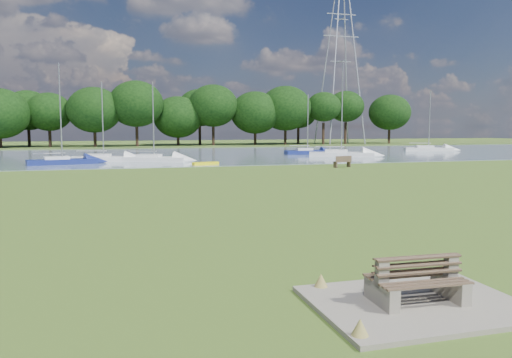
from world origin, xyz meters
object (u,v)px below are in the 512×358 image
object	(u,v)px
sailboat_0	(153,157)
sailboat_5	(103,157)
sailboat_2	(307,151)
kayak	(206,163)
bench_pair	(417,281)
sailboat_8	(428,148)
sailboat_3	(61,159)
sailboat_7	(341,152)
riverbank_bench	(343,162)
pylon	(341,35)

from	to	relation	value
sailboat_0	sailboat_5	distance (m)	5.30
sailboat_2	kayak	bearing A→B (deg)	-136.86
bench_pair	kayak	size ratio (longest dim) A/B	0.75
kayak	sailboat_8	size ratio (longest dim) A/B	0.29
sailboat_8	sailboat_3	bearing A→B (deg)	-144.57
sailboat_3	sailboat_8	bearing A→B (deg)	0.63
sailboat_0	sailboat_8	size ratio (longest dim) A/B	0.93
sailboat_8	sailboat_7	bearing A→B (deg)	-132.90
riverbank_bench	kayak	size ratio (longest dim) A/B	0.68
sailboat_0	sailboat_8	xyz separation A→B (m)	(40.40, 11.11, 0.05)
sailboat_0	sailboat_2	bearing A→B (deg)	46.30
sailboat_0	sailboat_3	world-z (taller)	sailboat_3
sailboat_7	sailboat_8	world-z (taller)	sailboat_7
sailboat_3	bench_pair	bearing A→B (deg)	-89.44
sailboat_5	kayak	bearing A→B (deg)	-25.62
bench_pair	sailboat_8	bearing A→B (deg)	57.12
sailboat_2	sailboat_7	bearing A→B (deg)	-70.58
bench_pair	sailboat_3	size ratio (longest dim) A/B	0.20
kayak	pylon	world-z (taller)	pylon
riverbank_bench	pylon	xyz separation A→B (m)	(24.32, 51.97, 21.24)
sailboat_0	kayak	bearing A→B (deg)	-27.63
sailboat_5	sailboat_8	size ratio (longest dim) A/B	0.93
sailboat_7	sailboat_2	bearing A→B (deg)	130.30
kayak	sailboat_8	xyz separation A→B (m)	(35.97, 16.74, 0.37)
sailboat_5	riverbank_bench	bearing A→B (deg)	-20.31
sailboat_2	sailboat_7	xyz separation A→B (m)	(1.90, -6.01, 0.04)
kayak	pylon	size ratio (longest dim) A/B	0.07
sailboat_5	bench_pair	bearing A→B (deg)	-68.85
bench_pair	sailboat_3	bearing A→B (deg)	106.41
kayak	riverbank_bench	bearing A→B (deg)	-43.93
bench_pair	sailboat_2	distance (m)	55.01
sailboat_2	pylon	bearing A→B (deg)	60.24
sailboat_3	sailboat_5	bearing A→B (deg)	26.47
riverbank_bench	pylon	world-z (taller)	pylon
riverbank_bench	sailboat_0	distance (m)	19.57
kayak	sailboat_5	size ratio (longest dim) A/B	0.32
bench_pair	sailboat_5	world-z (taller)	sailboat_5
bench_pair	sailboat_7	size ratio (longest dim) A/B	0.17
bench_pair	sailboat_8	world-z (taller)	sailboat_8
pylon	sailboat_0	distance (m)	60.73
sailboat_5	sailboat_8	xyz separation A→B (m)	(45.40, 9.36, 0.04)
sailboat_2	sailboat_7	world-z (taller)	sailboat_7
sailboat_8	bench_pair	bearing A→B (deg)	-103.93
bench_pair	kayak	bearing A→B (deg)	88.48
riverbank_bench	sailboat_8	size ratio (longest dim) A/B	0.20
riverbank_bench	sailboat_8	distance (m)	33.50
kayak	sailboat_7	size ratio (longest dim) A/B	0.23
sailboat_2	sailboat_8	distance (m)	20.34
kayak	sailboat_2	distance (m)	21.05
bench_pair	sailboat_5	bearing A→B (deg)	100.92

